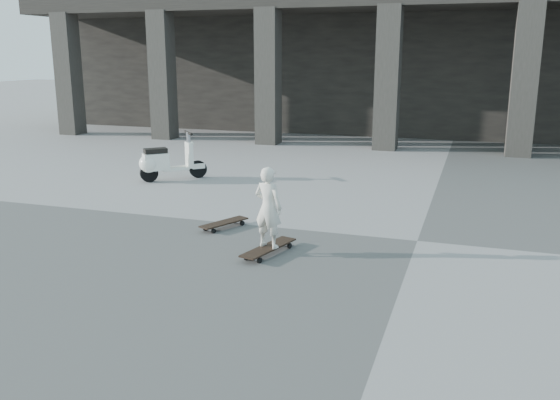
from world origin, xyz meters
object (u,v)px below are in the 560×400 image
(scooter, at_px, (162,162))
(longboard, at_px, (268,248))
(skateboard_spare, at_px, (224,223))
(child, at_px, (268,207))

(scooter, bearing_deg, longboard, -88.58)
(longboard, relative_size, skateboard_spare, 1.23)
(child, bearing_deg, scooter, -32.53)
(child, distance_m, scooter, 5.41)
(skateboard_spare, distance_m, scooter, 3.98)
(child, xyz_separation_m, scooter, (-3.81, 3.84, -0.25))
(skateboard_spare, bearing_deg, longboard, -106.33)
(longboard, distance_m, child, 0.58)
(longboard, distance_m, scooter, 5.42)
(skateboard_spare, xyz_separation_m, child, (1.09, -0.96, 0.59))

